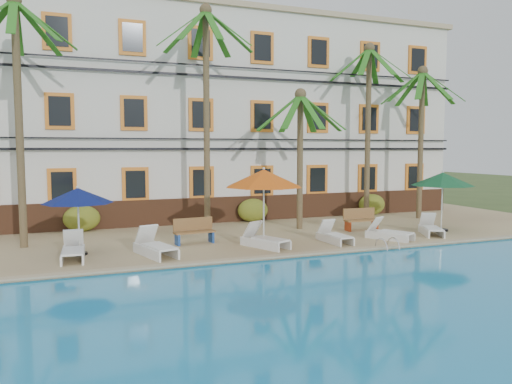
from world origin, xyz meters
name	(u,v)px	position (x,y,z in m)	size (l,w,h in m)	color
ground	(297,256)	(0.00, 0.00, 0.00)	(100.00, 100.00, 0.00)	#384C23
pool_deck	(247,231)	(0.00, 5.00, 0.12)	(30.00, 12.00, 0.25)	tan
swimming_pool	(440,317)	(0.00, -7.00, 0.10)	(26.00, 12.00, 0.20)	#1A88C5
pool_coping	(309,253)	(0.00, -0.90, 0.28)	(30.00, 0.35, 0.06)	tan
hotel_building	(214,117)	(0.00, 9.98, 5.37)	(25.40, 6.44, 10.22)	silver
palm_a	(18,88)	(-8.82, 3.78, 5.78)	(3.96, 3.96, 8.74)	brown
palm_b	(206,90)	(-1.94, 4.48, 6.06)	(3.96, 3.96, 9.24)	brown
palm_c	(300,138)	(2.05, 3.95, 4.18)	(3.96, 3.96, 6.02)	brown
palm_d	(368,108)	(6.49, 5.51, 5.67)	(3.96, 3.96, 8.55)	brown
palm_e	(421,121)	(9.05, 4.74, 5.06)	(3.96, 3.96, 7.48)	brown
shrub_left	(82,218)	(-6.78, 6.60, 0.80)	(1.50, 0.90, 1.10)	#225919
shrub_mid	(253,210)	(0.89, 6.60, 0.80)	(1.50, 0.90, 1.10)	#225919
shrub_right	(372,204)	(7.54, 6.60, 0.80)	(1.50, 0.90, 1.10)	#225919
umbrella_blue	(78,196)	(-7.04, 1.77, 2.18)	(2.26, 2.26, 2.27)	black
umbrella_red	(264,179)	(-0.87, 0.93, 2.66)	(2.82, 2.82, 2.81)	black
umbrella_green	(443,180)	(7.34, 1.23, 2.42)	(2.55, 2.55, 2.55)	black
lounger_a	(73,250)	(-7.25, 1.12, 0.54)	(0.77, 1.91, 0.89)	white
lounger_b	(155,246)	(-4.76, 0.74, 0.56)	(1.22, 2.13, 0.95)	white
lounger_c	(264,239)	(-0.92, 0.73, 0.54)	(1.36, 1.99, 0.89)	white
lounger_d	(334,235)	(1.82, 0.62, 0.51)	(0.67, 1.74, 0.81)	white
lounger_e	(389,232)	(4.09, 0.40, 0.52)	(1.38, 1.86, 0.84)	white
lounger_f	(431,228)	(6.29, 0.63, 0.52)	(1.38, 1.89, 0.85)	white
bench_left	(194,231)	(-3.06, 2.33, 0.72)	(1.53, 0.60, 0.93)	olive
bench_right	(361,219)	(4.30, 2.67, 0.72)	(1.52, 0.55, 0.93)	olive
pool_ladder	(387,248)	(3.01, -1.00, 0.25)	(0.54, 0.74, 0.74)	silver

